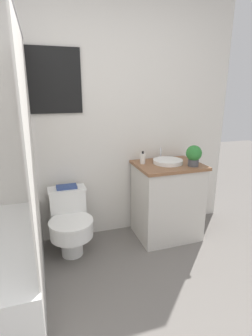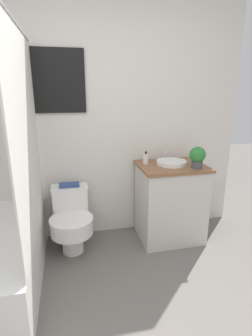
{
  "view_description": "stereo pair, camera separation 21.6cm",
  "coord_description": "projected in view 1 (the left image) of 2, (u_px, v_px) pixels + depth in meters",
  "views": [
    {
      "loc": [
        -0.41,
        -0.81,
        1.55
      ],
      "look_at": [
        0.29,
        1.37,
        0.87
      ],
      "focal_mm": 28.0,
      "sensor_mm": 36.0,
      "label": 1
    },
    {
      "loc": [
        -0.21,
        -0.87,
        1.55
      ],
      "look_at": [
        0.29,
        1.37,
        0.87
      ],
      "focal_mm": 28.0,
      "sensor_mm": 36.0,
      "label": 2
    }
  ],
  "objects": [
    {
      "name": "wall_back",
      "position": [
        83.0,
        121.0,
        2.63
      ],
      "size": [
        3.31,
        0.07,
        2.5
      ],
      "color": "silver",
      "rests_on": "ground_plane"
    },
    {
      "name": "potted_plant",
      "position": [
        194.0,
        155.0,
        2.6
      ],
      "size": [
        0.16,
        0.16,
        0.21
      ],
      "color": "#4C4C51",
      "rests_on": "vanity"
    },
    {
      "name": "sink",
      "position": [
        168.0,
        161.0,
        2.72
      ],
      "size": [
        0.31,
        0.34,
        0.13
      ],
      "color": "white",
      "rests_on": "vanity"
    },
    {
      "name": "toilet",
      "position": [
        70.0,
        221.0,
        2.54
      ],
      "size": [
        0.41,
        0.55,
        0.62
      ],
      "color": "white",
      "rests_on": "ground_plane"
    },
    {
      "name": "vanity",
      "position": [
        167.0,
        200.0,
        2.83
      ],
      "size": [
        0.68,
        0.54,
        0.82
      ],
      "color": "beige",
      "rests_on": "ground_plane"
    },
    {
      "name": "shower_area",
      "position": [
        0.0,
        262.0,
        2.01
      ],
      "size": [
        0.67,
        1.39,
        1.98
      ],
      "color": "white",
      "rests_on": "ground_plane"
    },
    {
      "name": "book_on_tank",
      "position": [
        67.0,
        187.0,
        2.59
      ],
      "size": [
        0.2,
        0.12,
        0.02
      ],
      "color": "#33477F",
      "rests_on": "toilet"
    },
    {
      "name": "soap_bottle",
      "position": [
        143.0,
        158.0,
        2.7
      ],
      "size": [
        0.05,
        0.05,
        0.13
      ],
      "color": "silver",
      "rests_on": "vanity"
    }
  ]
}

